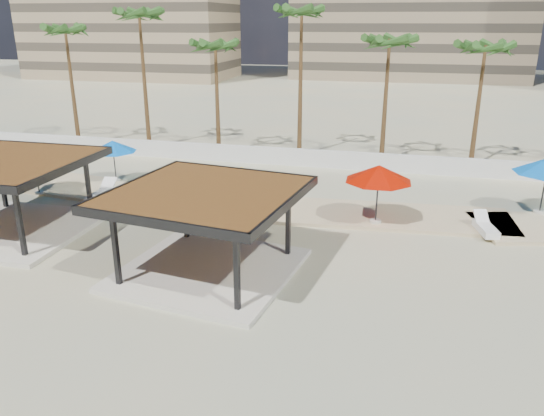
# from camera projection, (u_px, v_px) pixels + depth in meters

# --- Properties ---
(ground) EXTENTS (200.00, 200.00, 0.00)m
(ground) POSITION_uv_depth(u_px,v_px,m) (281.00, 270.00, 21.32)
(ground) COLOR tan
(ground) RESTS_ON ground
(promenade) EXTENTS (44.45, 7.97, 0.24)m
(promenade) POSITION_uv_depth(u_px,v_px,m) (351.00, 210.00, 27.85)
(promenade) COLOR #C6B284
(promenade) RESTS_ON ground
(boundary_wall) EXTENTS (56.00, 0.30, 1.20)m
(boundary_wall) POSITION_uv_depth(u_px,v_px,m) (335.00, 160.00, 35.75)
(boundary_wall) COLOR silver
(boundary_wall) RESTS_ON ground
(pavilion_central) EXTENTS (7.67, 7.67, 3.44)m
(pavilion_central) POSITION_uv_depth(u_px,v_px,m) (207.00, 224.00, 20.46)
(pavilion_central) COLOR beige
(pavilion_central) RESTS_ON ground
(pavilion_west) EXTENTS (7.00, 7.00, 3.55)m
(pavilion_west) POSITION_uv_depth(u_px,v_px,m) (8.00, 189.00, 24.44)
(pavilion_west) COLOR beige
(pavilion_west) RESTS_ON ground
(umbrella_a) EXTENTS (3.08, 3.08, 2.52)m
(umbrella_a) POSITION_uv_depth(u_px,v_px,m) (34.00, 156.00, 29.37)
(umbrella_a) COLOR beige
(umbrella_a) RESTS_ON promenade
(umbrella_b) EXTENTS (2.91, 2.91, 2.29)m
(umbrella_b) POSITION_uv_depth(u_px,v_px,m) (242.00, 173.00, 26.95)
(umbrella_b) COLOR beige
(umbrella_b) RESTS_ON promenade
(umbrella_c) EXTENTS (4.18, 4.18, 2.89)m
(umbrella_c) POSITION_uv_depth(u_px,v_px,m) (379.00, 173.00, 24.96)
(umbrella_c) COLOR beige
(umbrella_c) RESTS_ON promenade
(umbrella_f) EXTENTS (3.07, 3.07, 2.51)m
(umbrella_f) POSITION_uv_depth(u_px,v_px,m) (113.00, 146.00, 31.79)
(umbrella_f) COLOR beige
(umbrella_f) RESTS_ON promenade
(lounger_a) EXTENTS (0.94, 2.48, 0.92)m
(lounger_a) POSITION_uv_depth(u_px,v_px,m) (102.00, 195.00, 29.14)
(lounger_a) COLOR white
(lounger_a) RESTS_ON promenade
(lounger_b) EXTENTS (1.06, 2.11, 0.76)m
(lounger_b) POSITION_uv_depth(u_px,v_px,m) (485.00, 228.00, 24.63)
(lounger_b) COLOR white
(lounger_b) RESTS_ON promenade
(palm_a) EXTENTS (3.00, 3.00, 9.60)m
(palm_a) POSITION_uv_depth(u_px,v_px,m) (66.00, 35.00, 39.99)
(palm_a) COLOR brown
(palm_a) RESTS_ON ground
(palm_b) EXTENTS (3.00, 3.00, 10.70)m
(palm_b) POSITION_uv_depth(u_px,v_px,m) (140.00, 21.00, 38.65)
(palm_b) COLOR brown
(palm_b) RESTS_ON ground
(palm_c) EXTENTS (3.00, 3.00, 8.61)m
(palm_c) POSITION_uv_depth(u_px,v_px,m) (215.00, 50.00, 37.40)
(palm_c) COLOR brown
(palm_c) RESTS_ON ground
(palm_d) EXTENTS (3.00, 3.00, 10.85)m
(palm_d) POSITION_uv_depth(u_px,v_px,m) (302.00, 18.00, 36.07)
(palm_d) COLOR brown
(palm_d) RESTS_ON ground
(palm_e) EXTENTS (3.00, 3.00, 8.98)m
(palm_e) POSITION_uv_depth(u_px,v_px,m) (389.00, 47.00, 34.83)
(palm_e) COLOR brown
(palm_e) RESTS_ON ground
(palm_f) EXTENTS (3.00, 3.00, 8.64)m
(palm_f) POSITION_uv_depth(u_px,v_px,m) (485.00, 53.00, 33.77)
(palm_f) COLOR brown
(palm_f) RESTS_ON ground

